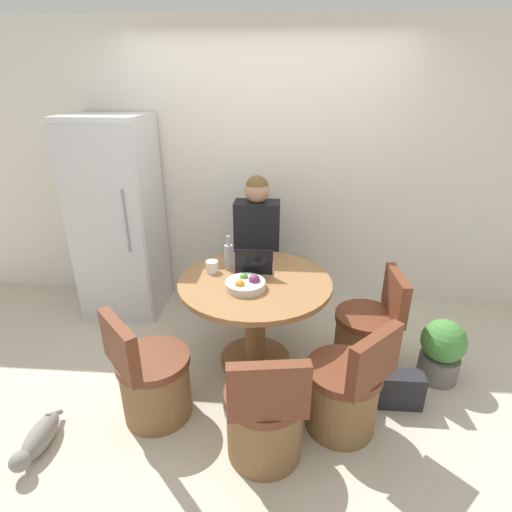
# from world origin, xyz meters

# --- Properties ---
(ground_plane) EXTENTS (12.00, 12.00, 0.00)m
(ground_plane) POSITION_xyz_m (0.00, 0.00, 0.00)
(ground_plane) COLOR beige
(wall_back) EXTENTS (7.00, 0.06, 2.60)m
(wall_back) POSITION_xyz_m (0.00, 1.41, 1.30)
(wall_back) COLOR silver
(wall_back) RESTS_ON ground_plane
(refrigerator) EXTENTS (0.69, 0.66, 1.83)m
(refrigerator) POSITION_xyz_m (-1.34, 1.03, 0.92)
(refrigerator) COLOR silver
(refrigerator) RESTS_ON ground_plane
(dining_table) EXTENTS (1.13, 1.13, 0.74)m
(dining_table) POSITION_xyz_m (-0.02, 0.24, 0.52)
(dining_table) COLOR olive
(dining_table) RESTS_ON ground_plane
(chair_right_side) EXTENTS (0.48, 0.48, 0.80)m
(chair_right_side) POSITION_xyz_m (0.85, 0.27, 0.27)
(chair_right_side) COLOR brown
(chair_right_side) RESTS_ON ground_plane
(chair_near_right_corner) EXTENTS (0.55, 0.55, 0.80)m
(chair_near_right_corner) POSITION_xyz_m (0.60, -0.38, 0.27)
(chair_near_right_corner) COLOR brown
(chair_near_right_corner) RESTS_ON ground_plane
(chair_near_camera) EXTENTS (0.48, 0.49, 0.80)m
(chair_near_camera) POSITION_xyz_m (0.11, -0.62, 0.27)
(chair_near_camera) COLOR brown
(chair_near_camera) RESTS_ON ground_plane
(chair_near_left_corner) EXTENTS (0.55, 0.55, 0.80)m
(chair_near_left_corner) POSITION_xyz_m (-0.65, -0.36, 0.27)
(chair_near_left_corner) COLOR brown
(chair_near_left_corner) RESTS_ON ground_plane
(person_seated) EXTENTS (0.40, 0.37, 1.35)m
(person_seated) POSITION_xyz_m (-0.06, 1.03, 0.75)
(person_seated) COLOR #2D2D38
(person_seated) RESTS_ON ground_plane
(laptop) EXTENTS (0.28, 0.24, 0.21)m
(laptop) POSITION_xyz_m (-0.03, 0.38, 0.78)
(laptop) COLOR #B7B7BC
(laptop) RESTS_ON dining_table
(fruit_bowl) EXTENTS (0.28, 0.28, 0.10)m
(fruit_bowl) POSITION_xyz_m (-0.07, 0.11, 0.77)
(fruit_bowl) COLOR beige
(fruit_bowl) RESTS_ON dining_table
(coffee_cup) EXTENTS (0.09, 0.09, 0.09)m
(coffee_cup) POSITION_xyz_m (-0.36, 0.36, 0.78)
(coffee_cup) COLOR white
(coffee_cup) RESTS_ON dining_table
(bottle) EXTENTS (0.07, 0.07, 0.27)m
(bottle) POSITION_xyz_m (-0.24, 0.42, 0.84)
(bottle) COLOR #9999A3
(bottle) RESTS_ON dining_table
(cat) EXTENTS (0.14, 0.50, 0.16)m
(cat) POSITION_xyz_m (-1.27, -0.70, 0.08)
(cat) COLOR gray
(cat) RESTS_ON ground_plane
(potted_plant) EXTENTS (0.32, 0.32, 0.49)m
(potted_plant) POSITION_xyz_m (1.38, 0.15, 0.25)
(potted_plant) COLOR slate
(potted_plant) RESTS_ON ground_plane
(handbag) EXTENTS (0.30, 0.14, 0.26)m
(handbag) POSITION_xyz_m (1.02, -0.15, 0.13)
(handbag) COLOR #232328
(handbag) RESTS_ON ground_plane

